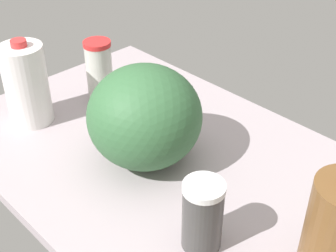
{
  "coord_description": "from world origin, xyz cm",
  "views": [
    {
      "loc": [
        -68.77,
        66.52,
        77.93
      ],
      "look_at": [
        0.0,
        0.0,
        13.0
      ],
      "focal_mm": 50.0,
      "sensor_mm": 36.0,
      "label": 1
    }
  ],
  "objects_px": {
    "watermelon": "(145,117)",
    "tumbler_cup": "(99,71)",
    "shaker_bottle": "(202,215)",
    "milk_jug": "(26,84)"
  },
  "relations": [
    {
      "from": "milk_jug",
      "to": "shaker_bottle",
      "type": "distance_m",
      "value": 0.66
    },
    {
      "from": "shaker_bottle",
      "to": "watermelon",
      "type": "bearing_deg",
      "value": -20.37
    },
    {
      "from": "tumbler_cup",
      "to": "shaker_bottle",
      "type": "xyz_separation_m",
      "value": [
        -0.62,
        0.21,
        -0.02
      ]
    },
    {
      "from": "watermelon",
      "to": "tumbler_cup",
      "type": "bearing_deg",
      "value": -17.74
    },
    {
      "from": "watermelon",
      "to": "shaker_bottle",
      "type": "distance_m",
      "value": 0.32
    },
    {
      "from": "milk_jug",
      "to": "shaker_bottle",
      "type": "relative_size",
      "value": 1.56
    },
    {
      "from": "tumbler_cup",
      "to": "watermelon",
      "type": "height_order",
      "value": "watermelon"
    },
    {
      "from": "milk_jug",
      "to": "watermelon",
      "type": "xyz_separation_m",
      "value": [
        -0.36,
        -0.12,
        0.01
      ]
    },
    {
      "from": "milk_jug",
      "to": "shaker_bottle",
      "type": "xyz_separation_m",
      "value": [
        -0.66,
        -0.01,
        -0.04
      ]
    },
    {
      "from": "shaker_bottle",
      "to": "milk_jug",
      "type": "bearing_deg",
      "value": 0.55
    }
  ]
}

